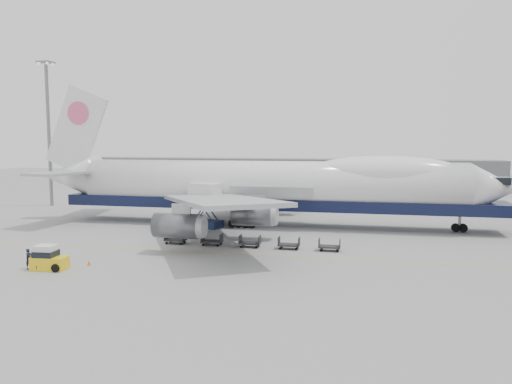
% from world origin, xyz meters
% --- Properties ---
extents(ground, '(260.00, 260.00, 0.00)m').
position_xyz_m(ground, '(0.00, 0.00, 0.00)').
color(ground, gray).
rests_on(ground, ground).
extents(apron_line, '(60.00, 0.15, 0.01)m').
position_xyz_m(apron_line, '(0.00, -6.00, 0.01)').
color(apron_line, gold).
rests_on(apron_line, ground).
extents(hangar, '(110.00, 8.00, 7.00)m').
position_xyz_m(hangar, '(-10.00, 70.00, 3.50)').
color(hangar, slate).
rests_on(hangar, ground).
extents(floodlight_mast, '(2.40, 2.40, 25.43)m').
position_xyz_m(floodlight_mast, '(-42.00, 24.00, 14.27)').
color(floodlight_mast, slate).
rests_on(floodlight_mast, ground).
extents(airliner, '(67.00, 55.30, 19.98)m').
position_xyz_m(airliner, '(0.64, 12.00, 5.62)').
color(airliner, white).
rests_on(airliner, ground).
extents(catering_truck, '(5.02, 4.18, 6.00)m').
position_xyz_m(catering_truck, '(-7.97, 8.52, 3.43)').
color(catering_truck, '#19274C').
rests_on(catering_truck, ground).
extents(baggage_tug, '(3.17, 1.85, 2.25)m').
position_xyz_m(baggage_tug, '(-15.11, -15.72, 1.00)').
color(baggage_tug, yellow).
rests_on(baggage_tug, ground).
extents(ground_worker, '(0.52, 0.73, 1.88)m').
position_xyz_m(ground_worker, '(-16.98, -15.91, 0.94)').
color(ground_worker, black).
rests_on(ground_worker, ground).
extents(traffic_cone, '(0.34, 0.34, 0.50)m').
position_xyz_m(traffic_cone, '(-12.34, -13.51, 0.23)').
color(traffic_cone, orange).
rests_on(traffic_cone, ground).
extents(dolly_0, '(2.30, 1.35, 1.30)m').
position_xyz_m(dolly_0, '(-7.97, -2.54, 0.53)').
color(dolly_0, '#2D2D30').
rests_on(dolly_0, ground).
extents(dolly_1, '(2.30, 1.35, 1.30)m').
position_xyz_m(dolly_1, '(-3.61, -2.54, 0.53)').
color(dolly_1, '#2D2D30').
rests_on(dolly_1, ground).
extents(dolly_2, '(2.30, 1.35, 1.30)m').
position_xyz_m(dolly_2, '(0.74, -2.54, 0.53)').
color(dolly_2, '#2D2D30').
rests_on(dolly_2, ground).
extents(dolly_3, '(2.30, 1.35, 1.30)m').
position_xyz_m(dolly_3, '(5.09, -2.54, 0.53)').
color(dolly_3, '#2D2D30').
rests_on(dolly_3, ground).
extents(dolly_4, '(2.30, 1.35, 1.30)m').
position_xyz_m(dolly_4, '(9.45, -2.54, 0.53)').
color(dolly_4, '#2D2D30').
rests_on(dolly_4, ground).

